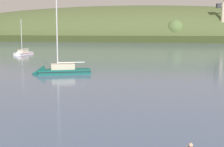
# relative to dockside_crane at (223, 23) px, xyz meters

# --- Properties ---
(far_shoreline_hill) EXTENTS (413.00, 93.14, 45.19)m
(far_shoreline_hill) POSITION_rel_dockside_crane_xyz_m (-55.67, 29.03, -10.29)
(far_shoreline_hill) COLOR #35401E
(far_shoreline_hill) RESTS_ON ground
(dockside_crane) EXTENTS (15.57, 5.47, 21.12)m
(dockside_crane) POSITION_rel_dockside_crane_xyz_m (0.00, 0.00, 0.00)
(dockside_crane) COLOR #4C4C51
(dockside_crane) RESTS_ON ground
(sailboat_near_mooring) EXTENTS (2.86, 6.91, 10.05)m
(sailboat_near_mooring) POSITION_rel_dockside_crane_xyz_m (-62.46, -112.84, -10.25)
(sailboat_near_mooring) COLOR white
(sailboat_near_mooring) RESTS_ON ground
(sailboat_midwater_white) EXTENTS (8.68, 5.56, 13.61)m
(sailboat_midwater_white) POSITION_rel_dockside_crane_xyz_m (-40.13, -146.62, -10.19)
(sailboat_midwater_white) COLOR #0F564C
(sailboat_midwater_white) RESTS_ON ground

